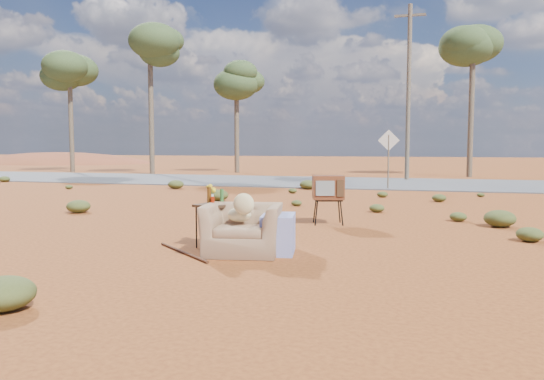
# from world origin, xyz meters

# --- Properties ---
(ground) EXTENTS (140.00, 140.00, 0.00)m
(ground) POSITION_xyz_m (0.00, 0.00, 0.00)
(ground) COLOR #974D1E
(ground) RESTS_ON ground
(highway) EXTENTS (140.00, 7.00, 0.04)m
(highway) POSITION_xyz_m (0.00, 15.00, 0.02)
(highway) COLOR #565659
(highway) RESTS_ON ground
(dirt_mound) EXTENTS (26.00, 18.00, 2.00)m
(dirt_mound) POSITION_xyz_m (-30.00, 34.00, 0.00)
(dirt_mound) COLOR brown
(dirt_mound) RESTS_ON ground
(armchair) EXTENTS (1.42, 1.06, 0.99)m
(armchair) POSITION_xyz_m (0.27, -0.44, 0.46)
(armchair) COLOR #8A674B
(armchair) RESTS_ON ground
(tv_unit) EXTENTS (0.73, 0.64, 1.00)m
(tv_unit) POSITION_xyz_m (0.89, 2.81, 0.74)
(tv_unit) COLOR black
(tv_unit) RESTS_ON ground
(side_table) EXTENTS (0.58, 0.58, 0.97)m
(side_table) POSITION_xyz_m (-0.44, -0.10, 0.71)
(side_table) COLOR #3B2415
(side_table) RESTS_ON ground
(rusty_bar) EXTENTS (1.28, 1.11, 0.04)m
(rusty_bar) POSITION_xyz_m (-0.67, -0.73, 0.02)
(rusty_bar) COLOR #502A15
(rusty_bar) RESTS_ON ground
(road_sign) EXTENTS (0.78, 0.06, 2.19)m
(road_sign) POSITION_xyz_m (1.50, 12.00, 1.50)
(road_sign) COLOR brown
(road_sign) RESTS_ON ground
(eucalyptus_far_left) EXTENTS (3.20, 3.20, 7.10)m
(eucalyptus_far_left) POSITION_xyz_m (-18.00, 20.00, 5.94)
(eucalyptus_far_left) COLOR brown
(eucalyptus_far_left) RESTS_ON ground
(eucalyptus_left) EXTENTS (3.20, 3.20, 8.10)m
(eucalyptus_left) POSITION_xyz_m (-12.00, 19.00, 6.92)
(eucalyptus_left) COLOR brown
(eucalyptus_left) RESTS_ON ground
(eucalyptus_near_left) EXTENTS (3.20, 3.20, 6.60)m
(eucalyptus_near_left) POSITION_xyz_m (-8.00, 22.00, 5.45)
(eucalyptus_near_left) COLOR brown
(eucalyptus_near_left) RESTS_ON ground
(eucalyptus_center) EXTENTS (3.20, 3.20, 7.60)m
(eucalyptus_center) POSITION_xyz_m (5.00, 21.00, 6.43)
(eucalyptus_center) COLOR brown
(eucalyptus_center) RESTS_ON ground
(utility_pole_center) EXTENTS (1.40, 0.20, 8.00)m
(utility_pole_center) POSITION_xyz_m (2.00, 17.50, 4.15)
(utility_pole_center) COLOR brown
(utility_pole_center) RESTS_ON ground
(scrub_patch) EXTENTS (17.49, 8.07, 0.33)m
(scrub_patch) POSITION_xyz_m (-0.82, 4.41, 0.14)
(scrub_patch) COLOR #444B21
(scrub_patch) RESTS_ON ground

